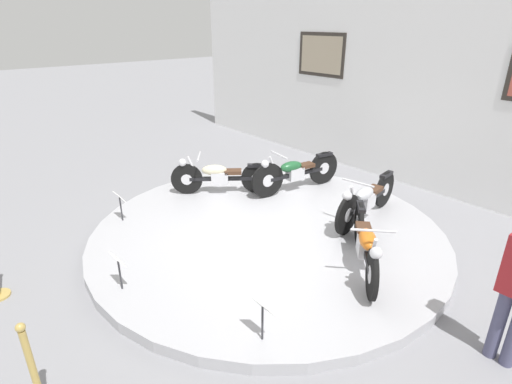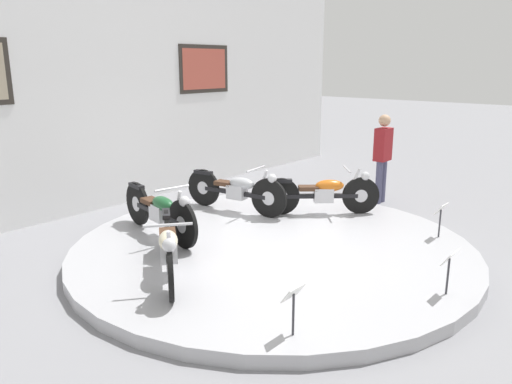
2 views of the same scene
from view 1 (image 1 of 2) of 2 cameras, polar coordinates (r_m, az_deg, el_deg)
ground_plane at (r=6.60m, az=1.67°, el=-6.36°), size 60.00×60.00×0.00m
display_platform at (r=6.57m, az=1.68°, el=-5.77°), size 5.63×5.63×0.16m
back_wall at (r=8.93m, az=21.78°, el=15.44°), size 14.00×0.22×4.57m
motorcycle_cream at (r=7.71m, az=-5.24°, el=2.39°), size 1.25×1.57×0.78m
motorcycle_green at (r=7.83m, az=5.60°, el=2.96°), size 0.54×2.01×0.82m
motorcycle_silver at (r=6.88m, az=15.49°, el=-0.88°), size 0.54×1.99×0.81m
motorcycle_orange at (r=5.56m, az=15.40°, el=-7.03°), size 1.38×1.49×0.79m
info_placard_front_left at (r=6.99m, az=-18.87°, el=-1.15°), size 0.26×0.11×0.51m
info_placard_front_centre at (r=5.25m, az=-19.06°, el=-9.68°), size 0.26×0.11×0.51m
info_placard_front_right at (r=4.27m, az=0.94°, el=-16.67°), size 0.26×0.11×0.51m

